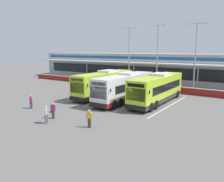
# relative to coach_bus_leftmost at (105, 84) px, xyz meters

# --- Properties ---
(ground_plane) EXTENTS (200.00, 200.00, 0.00)m
(ground_plane) POSITION_rel_coach_bus_leftmost_xyz_m (4.01, -6.37, -1.79)
(ground_plane) COLOR #605E5B
(terminal_building) EXTENTS (70.00, 13.00, 6.00)m
(terminal_building) POSITION_rel_coach_bus_leftmost_xyz_m (4.01, 20.54, 1.23)
(terminal_building) COLOR silver
(terminal_building) RESTS_ON ground
(red_barrier_wall) EXTENTS (60.00, 0.40, 1.10)m
(red_barrier_wall) POSITION_rel_coach_bus_leftmost_xyz_m (4.01, 8.13, -1.23)
(red_barrier_wall) COLOR maroon
(red_barrier_wall) RESTS_ON ground
(coach_bus_leftmost) EXTENTS (2.99, 12.17, 3.78)m
(coach_bus_leftmost) POSITION_rel_coach_bus_leftmost_xyz_m (0.00, 0.00, 0.00)
(coach_bus_leftmost) COLOR #B7DB2D
(coach_bus_leftmost) RESTS_ON ground
(coach_bus_left_centre) EXTENTS (2.99, 12.17, 3.78)m
(coach_bus_left_centre) POSITION_rel_coach_bus_leftmost_xyz_m (4.25, -1.09, 0.00)
(coach_bus_left_centre) COLOR silver
(coach_bus_left_centre) RESTS_ON ground
(coach_bus_centre) EXTENTS (2.99, 12.17, 3.78)m
(coach_bus_centre) POSITION_rel_coach_bus_leftmost_xyz_m (8.27, 0.28, 0.00)
(coach_bus_centre) COLOR #B7DB2D
(coach_bus_centre) RESTS_ON ground
(bay_stripe_far_west) EXTENTS (0.14, 13.00, 0.01)m
(bay_stripe_far_west) POSITION_rel_coach_bus_leftmost_xyz_m (-2.29, -0.37, -1.78)
(bay_stripe_far_west) COLOR silver
(bay_stripe_far_west) RESTS_ON ground
(bay_stripe_west) EXTENTS (0.14, 13.00, 0.01)m
(bay_stripe_west) POSITION_rel_coach_bus_leftmost_xyz_m (1.91, -0.37, -1.78)
(bay_stripe_west) COLOR silver
(bay_stripe_west) RESTS_ON ground
(bay_stripe_mid_west) EXTENTS (0.14, 13.00, 0.01)m
(bay_stripe_mid_west) POSITION_rel_coach_bus_leftmost_xyz_m (6.11, -0.37, -1.78)
(bay_stripe_mid_west) COLOR silver
(bay_stripe_mid_west) RESTS_ON ground
(bay_stripe_centre) EXTENTS (0.14, 13.00, 0.01)m
(bay_stripe_centre) POSITION_rel_coach_bus_leftmost_xyz_m (10.31, -0.37, -1.78)
(bay_stripe_centre) COLOR silver
(bay_stripe_centre) RESTS_ON ground
(pedestrian_with_handbag) EXTENTS (0.65, 0.37, 1.62)m
(pedestrian_with_handbag) POSITION_rel_coach_bus_leftmost_xyz_m (2.44, -12.07, -0.93)
(pedestrian_with_handbag) COLOR #4C4238
(pedestrian_with_handbag) RESTS_ON ground
(pedestrian_in_dark_coat) EXTENTS (0.46, 0.43, 1.62)m
(pedestrian_in_dark_coat) POSITION_rel_coach_bus_leftmost_xyz_m (3.11, -13.48, -0.91)
(pedestrian_in_dark_coat) COLOR slate
(pedestrian_in_dark_coat) RESTS_ON ground
(pedestrian_child) EXTENTS (0.51, 0.36, 1.62)m
(pedestrian_child) POSITION_rel_coach_bus_leftmost_xyz_m (7.17, -12.08, -0.91)
(pedestrian_child) COLOR #4C4238
(pedestrian_child) RESTS_ON ground
(pedestrian_near_bin) EXTENTS (0.54, 0.37, 1.62)m
(pedestrian_near_bin) POSITION_rel_coach_bus_leftmost_xyz_m (-2.72, -10.90, -0.91)
(pedestrian_near_bin) COLOR #33333D
(pedestrian_near_bin) RESTS_ON ground
(lamp_post_west) EXTENTS (3.24, 0.28, 11.00)m
(lamp_post_west) POSITION_rel_coach_bus_leftmost_xyz_m (-2.13, 10.82, 4.50)
(lamp_post_west) COLOR #9E9EA3
(lamp_post_west) RESTS_ON ground
(lamp_post_centre) EXTENTS (3.24, 0.28, 11.00)m
(lamp_post_centre) POSITION_rel_coach_bus_leftmost_xyz_m (4.10, 9.65, 4.50)
(lamp_post_centre) COLOR #9E9EA3
(lamp_post_centre) RESTS_ON ground
(lamp_post_east) EXTENTS (3.24, 0.28, 11.00)m
(lamp_post_east) POSITION_rel_coach_bus_leftmost_xyz_m (10.23, 10.32, 4.50)
(lamp_post_east) COLOR #9E9EA3
(lamp_post_east) RESTS_ON ground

